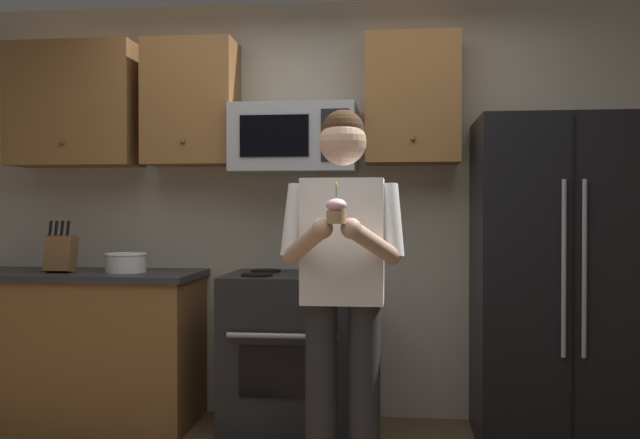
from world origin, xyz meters
name	(u,v)px	position (x,y,z in m)	size (l,w,h in m)	color
wall_back	(324,209)	(0.00, 1.75, 1.30)	(4.40, 0.10, 2.60)	#B7AD99
oven_range	(292,352)	(-0.15, 1.36, 0.46)	(0.76, 0.70, 0.93)	black
microwave	(295,139)	(-0.15, 1.48, 1.72)	(0.74, 0.41, 0.40)	#9EA0A5
refrigerator	(558,281)	(1.35, 1.32, 0.90)	(0.90, 0.75, 1.80)	black
cabinet_row_upper	(203,103)	(-0.72, 1.53, 1.95)	(2.78, 0.36, 0.76)	brown
counter_left	(81,347)	(-1.45, 1.38, 0.46)	(1.44, 0.66, 0.92)	brown
knife_block	(61,253)	(-1.55, 1.33, 1.03)	(0.16, 0.15, 0.32)	brown
bowl_large_white	(126,262)	(-1.16, 1.36, 0.98)	(0.25, 0.25, 0.12)	white
person	(343,275)	(0.21, 0.53, 1.00)	(0.60, 0.48, 1.76)	#262628
cupcake	(336,211)	(0.21, 0.20, 1.29)	(0.09, 0.09, 0.17)	#A87F56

